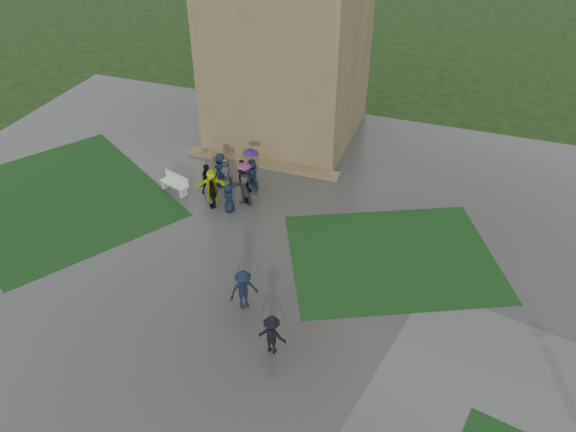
% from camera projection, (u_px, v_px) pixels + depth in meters
% --- Properties ---
extents(ground, '(120.00, 120.00, 0.00)m').
position_uv_depth(ground, '(169.00, 286.00, 23.62)').
color(ground, black).
extents(plaza, '(34.00, 34.00, 0.02)m').
position_uv_depth(plaza, '(191.00, 257.00, 25.14)').
color(plaza, '#353533').
rests_on(plaza, ground).
extents(lawn_inset_left, '(14.10, 13.46, 0.01)m').
position_uv_depth(lawn_inset_left, '(62.00, 198.00, 28.98)').
color(lawn_inset_left, black).
rests_on(lawn_inset_left, plaza).
extents(lawn_inset_right, '(11.12, 10.15, 0.01)m').
position_uv_depth(lawn_inset_right, '(392.00, 257.00, 25.12)').
color(lawn_inset_right, black).
rests_on(lawn_inset_right, plaza).
extents(tower_plinth, '(9.00, 0.80, 0.22)m').
position_uv_depth(tower_plinth, '(262.00, 163.00, 31.66)').
color(tower_plinth, brown).
rests_on(tower_plinth, plaza).
extents(bench, '(1.77, 1.04, 0.98)m').
position_uv_depth(bench, '(175.00, 183.00, 29.20)').
color(bench, silver).
rests_on(bench, plaza).
extents(visitor_cluster, '(3.56, 3.16, 2.52)m').
position_uv_depth(visitor_cluster, '(230.00, 180.00, 28.51)').
color(visitor_cluster, black).
rests_on(visitor_cluster, plaza).
extents(pedestrian_mid, '(1.27, 1.25, 1.82)m').
position_uv_depth(pedestrian_mid, '(244.00, 290.00, 22.06)').
color(pedestrian_mid, black).
rests_on(pedestrian_mid, plaza).
extents(pedestrian_near, '(1.08, 0.57, 1.67)m').
position_uv_depth(pedestrian_near, '(272.00, 335.00, 20.25)').
color(pedestrian_near, black).
rests_on(pedestrian_near, plaza).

